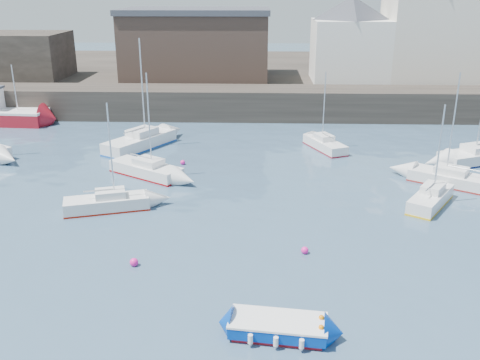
{
  "coord_description": "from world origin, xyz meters",
  "views": [
    {
      "loc": [
        1.07,
        -18.9,
        12.79
      ],
      "look_at": [
        0.0,
        12.0,
        1.5
      ],
      "focal_mm": 40.0,
      "sensor_mm": 36.0,
      "label": 1
    }
  ],
  "objects_px": {
    "sailboat_f": "(325,144)",
    "buoy_far": "(183,164)",
    "sailboat_d": "(454,179)",
    "sailboat_a": "(107,203)",
    "sailboat_b": "(147,169)",
    "sailboat_h": "(140,141)",
    "buoy_mid": "(305,253)",
    "blue_dinghy": "(278,326)",
    "sailboat_c": "(431,198)",
    "buoy_near": "(134,266)"
  },
  "relations": [
    {
      "from": "blue_dinghy",
      "to": "buoy_mid",
      "type": "bearing_deg",
      "value": 76.93
    },
    {
      "from": "buoy_near",
      "to": "buoy_far",
      "type": "bearing_deg",
      "value": 89.09
    },
    {
      "from": "sailboat_a",
      "to": "buoy_near",
      "type": "bearing_deg",
      "value": -65.27
    },
    {
      "from": "sailboat_h",
      "to": "buoy_mid",
      "type": "relative_size",
      "value": 23.57
    },
    {
      "from": "buoy_mid",
      "to": "buoy_far",
      "type": "height_order",
      "value": "buoy_mid"
    },
    {
      "from": "sailboat_a",
      "to": "sailboat_c",
      "type": "bearing_deg",
      "value": 4.01
    },
    {
      "from": "blue_dinghy",
      "to": "buoy_far",
      "type": "relative_size",
      "value": 10.87
    },
    {
      "from": "sailboat_d",
      "to": "buoy_far",
      "type": "height_order",
      "value": "sailboat_d"
    },
    {
      "from": "sailboat_a",
      "to": "buoy_mid",
      "type": "bearing_deg",
      "value": -24.33
    },
    {
      "from": "blue_dinghy",
      "to": "sailboat_d",
      "type": "height_order",
      "value": "sailboat_d"
    },
    {
      "from": "blue_dinghy",
      "to": "buoy_near",
      "type": "xyz_separation_m",
      "value": [
        -6.79,
        5.25,
        -0.4
      ]
    },
    {
      "from": "sailboat_f",
      "to": "buoy_near",
      "type": "bearing_deg",
      "value": -119.87
    },
    {
      "from": "sailboat_a",
      "to": "sailboat_d",
      "type": "relative_size",
      "value": 0.86
    },
    {
      "from": "blue_dinghy",
      "to": "sailboat_f",
      "type": "relative_size",
      "value": 0.63
    },
    {
      "from": "sailboat_a",
      "to": "sailboat_d",
      "type": "xyz_separation_m",
      "value": [
        22.35,
        5.0,
        0.0
      ]
    },
    {
      "from": "sailboat_a",
      "to": "buoy_near",
      "type": "height_order",
      "value": "sailboat_a"
    },
    {
      "from": "sailboat_d",
      "to": "sailboat_h",
      "type": "xyz_separation_m",
      "value": [
        -23.11,
        8.08,
        0.12
      ]
    },
    {
      "from": "buoy_far",
      "to": "sailboat_f",
      "type": "bearing_deg",
      "value": 21.29
    },
    {
      "from": "buoy_near",
      "to": "buoy_far",
      "type": "height_order",
      "value": "buoy_near"
    },
    {
      "from": "sailboat_b",
      "to": "sailboat_f",
      "type": "distance_m",
      "value": 15.13
    },
    {
      "from": "sailboat_a",
      "to": "sailboat_b",
      "type": "bearing_deg",
      "value": 79.77
    },
    {
      "from": "sailboat_b",
      "to": "buoy_near",
      "type": "distance_m",
      "value": 13.16
    },
    {
      "from": "sailboat_a",
      "to": "sailboat_c",
      "type": "height_order",
      "value": "sailboat_a"
    },
    {
      "from": "buoy_mid",
      "to": "sailboat_b",
      "type": "bearing_deg",
      "value": 132.13
    },
    {
      "from": "sailboat_d",
      "to": "buoy_far",
      "type": "bearing_deg",
      "value": 168.58
    },
    {
      "from": "buoy_near",
      "to": "buoy_mid",
      "type": "xyz_separation_m",
      "value": [
        8.37,
        1.56,
        0.0
      ]
    },
    {
      "from": "blue_dinghy",
      "to": "sailboat_f",
      "type": "bearing_deg",
      "value": 79.5
    },
    {
      "from": "sailboat_b",
      "to": "buoy_far",
      "type": "xyz_separation_m",
      "value": [
        2.23,
        2.58,
        -0.48
      ]
    },
    {
      "from": "sailboat_f",
      "to": "buoy_far",
      "type": "bearing_deg",
      "value": -158.71
    },
    {
      "from": "blue_dinghy",
      "to": "sailboat_c",
      "type": "height_order",
      "value": "sailboat_c"
    },
    {
      "from": "sailboat_c",
      "to": "sailboat_b",
      "type": "bearing_deg",
      "value": 165.32
    },
    {
      "from": "sailboat_f",
      "to": "sailboat_h",
      "type": "distance_m",
      "value": 15.33
    },
    {
      "from": "buoy_far",
      "to": "blue_dinghy",
      "type": "bearing_deg",
      "value": -72.57
    },
    {
      "from": "sailboat_d",
      "to": "buoy_far",
      "type": "xyz_separation_m",
      "value": [
        -19.0,
        3.84,
        -0.46
      ]
    },
    {
      "from": "sailboat_a",
      "to": "buoy_mid",
      "type": "relative_size",
      "value": 17.33
    },
    {
      "from": "sailboat_h",
      "to": "buoy_far",
      "type": "relative_size",
      "value": 24.46
    },
    {
      "from": "sailboat_b",
      "to": "sailboat_h",
      "type": "relative_size",
      "value": 0.83
    },
    {
      "from": "sailboat_f",
      "to": "buoy_near",
      "type": "distance_m",
      "value": 23.02
    },
    {
      "from": "sailboat_f",
      "to": "sailboat_b",
      "type": "bearing_deg",
      "value": -152.65
    },
    {
      "from": "sailboat_a",
      "to": "sailboat_b",
      "type": "distance_m",
      "value": 6.35
    },
    {
      "from": "blue_dinghy",
      "to": "sailboat_c",
      "type": "distance_m",
      "value": 16.6
    },
    {
      "from": "blue_dinghy",
      "to": "sailboat_b",
      "type": "bearing_deg",
      "value": 115.66
    },
    {
      "from": "sailboat_d",
      "to": "sailboat_f",
      "type": "distance_m",
      "value": 11.31
    },
    {
      "from": "sailboat_d",
      "to": "buoy_mid",
      "type": "relative_size",
      "value": 20.11
    },
    {
      "from": "sailboat_c",
      "to": "buoy_mid",
      "type": "xyz_separation_m",
      "value": [
        -8.24,
        -6.57,
        -0.48
      ]
    },
    {
      "from": "blue_dinghy",
      "to": "sailboat_h",
      "type": "xyz_separation_m",
      "value": [
        -10.66,
        25.08,
        0.18
      ]
    },
    {
      "from": "sailboat_a",
      "to": "sailboat_d",
      "type": "bearing_deg",
      "value": 12.61
    },
    {
      "from": "sailboat_b",
      "to": "buoy_near",
      "type": "bearing_deg",
      "value": -81.34
    },
    {
      "from": "sailboat_h",
      "to": "buoy_far",
      "type": "bearing_deg",
      "value": -45.86
    },
    {
      "from": "sailboat_a",
      "to": "sailboat_h",
      "type": "distance_m",
      "value": 13.1
    }
  ]
}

